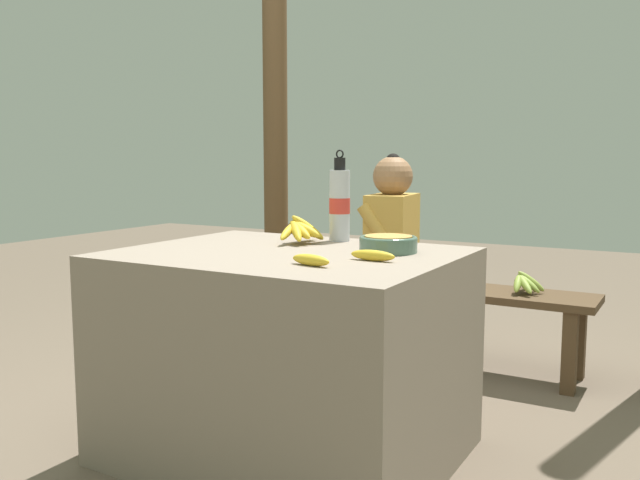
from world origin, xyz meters
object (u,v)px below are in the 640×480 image
Objects in this scene: serving_bowl at (388,243)px; seated_vendor at (383,242)px; wooden_bench at (430,297)px; banana_bunch_green at (525,282)px; water_bottle at (340,204)px; support_post_near at (275,106)px; banana_bunch_ripe at (301,229)px; loose_banana_front at (311,260)px; loose_banana_side at (373,255)px.

serving_bowl is 0.19× the size of seated_vendor.
wooden_bench is 6.64× the size of banana_bunch_green.
water_bottle is 1.03m from wooden_bench.
wooden_bench is (0.04, 0.89, -0.52)m from water_bottle.
banana_bunch_ripe is at bearing -53.21° from support_post_near.
banana_bunch_green is at bearing 78.36° from loose_banana_front.
seated_vendor is at bearing 106.01° from loose_banana_front.
wooden_bench is 0.36m from seated_vendor.
wooden_bench is (0.13, 1.02, -0.43)m from banana_bunch_ripe.
seated_vendor is 1.13m from support_post_near.
serving_bowl is 0.36m from water_bottle.
banana_bunch_ripe is 0.38m from serving_bowl.
water_bottle is 0.91m from seated_vendor.
banana_bunch_green is (0.50, 0.89, -0.40)m from water_bottle.
serving_bowl is at bearing 100.30° from loose_banana_side.
support_post_near is (-0.82, 0.27, 0.72)m from seated_vendor.
loose_banana_front is at bearing -53.74° from support_post_near.
banana_bunch_green is (0.59, 1.02, -0.31)m from banana_bunch_ripe.
seated_vendor is (-0.24, -0.04, 0.27)m from wooden_bench.
loose_banana_side reaches higher than banana_bunch_green.
water_bottle is at bearing -47.40° from support_post_near.
water_bottle is 0.61m from loose_banana_front.
loose_banana_side is 1.31m from banana_bunch_green.
banana_bunch_ripe is 1.00m from seated_vendor.
banana_bunch_ripe is 0.10× the size of support_post_near.
banana_bunch_ripe reaches higher than loose_banana_side.
banana_bunch_ripe is at bearing -97.37° from wooden_bench.
water_bottle is 2.38× the size of loose_banana_front.
banana_bunch_ripe is 1.35× the size of serving_bowl.
banana_bunch_ripe reaches higher than banana_bunch_green.
serving_bowl is 1.13m from banana_bunch_green.
water_bottle is at bearing -119.41° from banana_bunch_green.
support_post_near is (-1.35, 1.50, 0.59)m from loose_banana_side.
loose_banana_front is 0.21m from loose_banana_side.
banana_bunch_ripe is 0.52m from loose_banana_front.
banana_bunch_ripe is 0.18m from water_bottle.
support_post_near reaches higher than serving_bowl.
banana_bunch_green is at bearing -8.49° from support_post_near.
support_post_near is (-1.06, 0.23, 0.99)m from wooden_bench.
loose_banana_side is 1.36m from wooden_bench.
banana_bunch_green is (0.70, 0.04, -0.15)m from seated_vendor.
water_bottle is 1.59m from support_post_near.
serving_bowl reaches higher than banana_bunch_green.
water_bottle reaches higher than serving_bowl.
loose_banana_front reaches higher than wooden_bench.
loose_banana_front is at bearing 98.18° from seated_vendor.
serving_bowl reaches higher than wooden_bench.
serving_bowl is 1.29× the size of loose_banana_side.
serving_bowl is at bearing -77.01° from wooden_bench.
serving_bowl is 1.34× the size of loose_banana_front.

